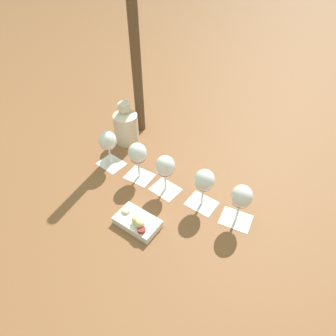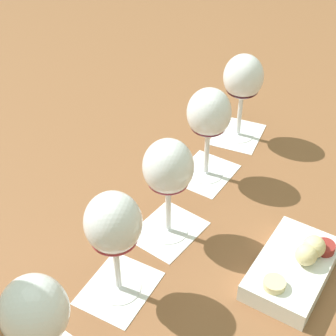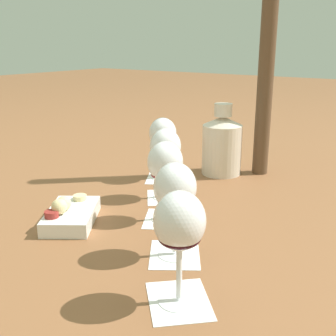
{
  "view_description": "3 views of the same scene",
  "coord_description": "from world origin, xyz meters",
  "px_view_note": "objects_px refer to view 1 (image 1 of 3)",
  "views": [
    {
      "loc": [
        0.79,
        -0.29,
        0.92
      ],
      "look_at": [
        0.0,
        0.0,
        0.12
      ],
      "focal_mm": 32.0,
      "sensor_mm": 36.0,
      "label": 1
    },
    {
      "loc": [
        -0.23,
        -0.55,
        0.6
      ],
      "look_at": [
        0.0,
        0.0,
        0.12
      ],
      "focal_mm": 55.0,
      "sensor_mm": 36.0,
      "label": 2
    },
    {
      "loc": [
        0.7,
        0.49,
        0.38
      ],
      "look_at": [
        0.0,
        0.0,
        0.12
      ],
      "focal_mm": 45.0,
      "sensor_mm": 36.0,
      "label": 3
    }
  ],
  "objects_px": {
    "snack_dish": "(137,222)",
    "wine_glass_4": "(241,198)",
    "wine_glass_2": "(166,168)",
    "wine_glass_0": "(108,142)",
    "ceramic_vase": "(126,125)",
    "wine_glass_1": "(137,155)",
    "umbrella_pole": "(136,61)",
    "wine_glass_3": "(204,182)"
  },
  "relations": [
    {
      "from": "wine_glass_0",
      "to": "wine_glass_3",
      "type": "distance_m",
      "value": 0.45
    },
    {
      "from": "wine_glass_1",
      "to": "snack_dish",
      "type": "distance_m",
      "value": 0.28
    },
    {
      "from": "wine_glass_0",
      "to": "snack_dish",
      "type": "relative_size",
      "value": 0.91
    },
    {
      "from": "wine_glass_3",
      "to": "wine_glass_4",
      "type": "distance_m",
      "value": 0.15
    },
    {
      "from": "wine_glass_4",
      "to": "ceramic_vase",
      "type": "distance_m",
      "value": 0.67
    },
    {
      "from": "wine_glass_0",
      "to": "umbrella_pole",
      "type": "height_order",
      "value": "umbrella_pole"
    },
    {
      "from": "wine_glass_1",
      "to": "wine_glass_3",
      "type": "height_order",
      "value": "same"
    },
    {
      "from": "wine_glass_1",
      "to": "snack_dish",
      "type": "bearing_deg",
      "value": -18.04
    },
    {
      "from": "wine_glass_0",
      "to": "wine_glass_3",
      "type": "height_order",
      "value": "same"
    },
    {
      "from": "wine_glass_2",
      "to": "snack_dish",
      "type": "height_order",
      "value": "wine_glass_2"
    },
    {
      "from": "wine_glass_3",
      "to": "ceramic_vase",
      "type": "xyz_separation_m",
      "value": [
        -0.5,
        -0.17,
        -0.03
      ]
    },
    {
      "from": "wine_glass_0",
      "to": "umbrella_pole",
      "type": "distance_m",
      "value": 0.38
    },
    {
      "from": "wine_glass_1",
      "to": "snack_dish",
      "type": "xyz_separation_m",
      "value": [
        0.25,
        -0.08,
        -0.1
      ]
    },
    {
      "from": "wine_glass_0",
      "to": "wine_glass_3",
      "type": "xyz_separation_m",
      "value": [
        0.36,
        0.28,
        0.0
      ]
    },
    {
      "from": "wine_glass_4",
      "to": "snack_dish",
      "type": "distance_m",
      "value": 0.38
    },
    {
      "from": "wine_glass_2",
      "to": "wine_glass_4",
      "type": "distance_m",
      "value": 0.31
    },
    {
      "from": "wine_glass_2",
      "to": "snack_dish",
      "type": "relative_size",
      "value": 0.91
    },
    {
      "from": "ceramic_vase",
      "to": "wine_glass_3",
      "type": "bearing_deg",
      "value": 18.88
    },
    {
      "from": "wine_glass_0",
      "to": "wine_glass_3",
      "type": "relative_size",
      "value": 1.0
    },
    {
      "from": "wine_glass_1",
      "to": "snack_dish",
      "type": "height_order",
      "value": "wine_glass_1"
    },
    {
      "from": "wine_glass_0",
      "to": "wine_glass_4",
      "type": "bearing_deg",
      "value": 38.06
    },
    {
      "from": "ceramic_vase",
      "to": "umbrella_pole",
      "type": "relative_size",
      "value": 0.29
    },
    {
      "from": "wine_glass_0",
      "to": "wine_glass_1",
      "type": "relative_size",
      "value": 1.0
    },
    {
      "from": "wine_glass_3",
      "to": "wine_glass_4",
      "type": "relative_size",
      "value": 1.0
    },
    {
      "from": "wine_glass_1",
      "to": "wine_glass_3",
      "type": "xyz_separation_m",
      "value": [
        0.23,
        0.19,
        -0.0
      ]
    },
    {
      "from": "wine_glass_0",
      "to": "snack_dish",
      "type": "height_order",
      "value": "wine_glass_0"
    },
    {
      "from": "ceramic_vase",
      "to": "snack_dish",
      "type": "distance_m",
      "value": 0.52
    },
    {
      "from": "wine_glass_4",
      "to": "ceramic_vase",
      "type": "height_order",
      "value": "ceramic_vase"
    },
    {
      "from": "wine_glass_4",
      "to": "wine_glass_0",
      "type": "bearing_deg",
      "value": -141.94
    },
    {
      "from": "wine_glass_1",
      "to": "wine_glass_4",
      "type": "bearing_deg",
      "value": 38.02
    },
    {
      "from": "wine_glass_2",
      "to": "wine_glass_4",
      "type": "relative_size",
      "value": 1.0
    },
    {
      "from": "wine_glass_2",
      "to": "snack_dish",
      "type": "bearing_deg",
      "value": -50.81
    },
    {
      "from": "wine_glass_3",
      "to": "ceramic_vase",
      "type": "relative_size",
      "value": 0.84
    },
    {
      "from": "snack_dish",
      "to": "wine_glass_4",
      "type": "bearing_deg",
      "value": 73.37
    },
    {
      "from": "wine_glass_3",
      "to": "wine_glass_2",
      "type": "bearing_deg",
      "value": -137.57
    },
    {
      "from": "wine_glass_4",
      "to": "snack_dish",
      "type": "xyz_separation_m",
      "value": [
        -0.11,
        -0.35,
        -0.1
      ]
    },
    {
      "from": "wine_glass_0",
      "to": "wine_glass_1",
      "type": "xyz_separation_m",
      "value": [
        0.12,
        0.1,
        0.0
      ]
    },
    {
      "from": "wine_glass_3",
      "to": "umbrella_pole",
      "type": "height_order",
      "value": "umbrella_pole"
    },
    {
      "from": "wine_glass_0",
      "to": "wine_glass_1",
      "type": "height_order",
      "value": "same"
    },
    {
      "from": "wine_glass_3",
      "to": "umbrella_pole",
      "type": "distance_m",
      "value": 0.62
    },
    {
      "from": "wine_glass_1",
      "to": "snack_dish",
      "type": "relative_size",
      "value": 0.91
    },
    {
      "from": "wine_glass_4",
      "to": "snack_dish",
      "type": "relative_size",
      "value": 0.91
    }
  ]
}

